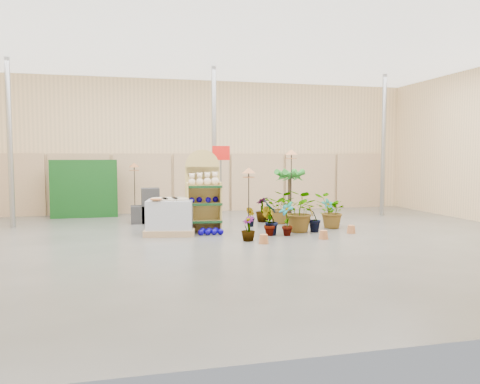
% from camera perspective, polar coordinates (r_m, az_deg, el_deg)
% --- Properties ---
extents(room, '(15.20, 12.10, 4.70)m').
position_cam_1_polar(room, '(11.22, -0.79, 5.94)').
color(room, '#4C4C48').
rests_on(room, ground).
extents(display_shelf, '(0.92, 0.63, 2.08)m').
position_cam_1_polar(display_shelf, '(11.86, -4.53, -0.26)').
color(display_shelf, tan).
rests_on(display_shelf, ground).
extents(teddy_bears, '(0.77, 0.20, 0.33)m').
position_cam_1_polar(teddy_bears, '(11.74, -4.34, 1.49)').
color(teddy_bears, beige).
rests_on(teddy_bears, display_shelf).
extents(gazing_balls_shelf, '(0.76, 0.26, 0.15)m').
position_cam_1_polar(gazing_balls_shelf, '(11.75, -4.44, -0.95)').
color(gazing_balls_shelf, '#080087').
rests_on(gazing_balls_shelf, display_shelf).
extents(gazing_balls_floor, '(0.63, 0.39, 0.15)m').
position_cam_1_polar(gazing_balls_floor, '(11.48, -3.66, -4.82)').
color(gazing_balls_floor, '#080087').
rests_on(gazing_balls_floor, ground).
extents(pallet_stack, '(1.35, 1.19, 0.89)m').
position_cam_1_polar(pallet_stack, '(11.58, -8.51, -3.00)').
color(pallet_stack, tan).
rests_on(pallet_stack, ground).
extents(charcoal_planters, '(0.80, 0.50, 1.00)m').
position_cam_1_polar(charcoal_planters, '(13.62, -11.28, -1.99)').
color(charcoal_planters, black).
rests_on(charcoal_planters, ground).
extents(trellis_stock, '(2.00, 0.30, 1.80)m').
position_cam_1_polar(trellis_stock, '(15.32, -18.46, 0.38)').
color(trellis_stock, '#0E3F12').
rests_on(trellis_stock, ground).
extents(offer_sign, '(0.50, 0.08, 2.20)m').
position_cam_1_polar(offer_sign, '(13.26, -2.33, 2.91)').
color(offer_sign, gray).
rests_on(offer_sign, ground).
extents(bird_table_front, '(0.34, 0.34, 1.63)m').
position_cam_1_polar(bird_table_front, '(11.48, 1.07, 2.39)').
color(bird_table_front, black).
rests_on(bird_table_front, ground).
extents(bird_table_right, '(0.34, 0.34, 2.09)m').
position_cam_1_polar(bird_table_right, '(12.64, 6.28, 4.51)').
color(bird_table_right, black).
rests_on(bird_table_right, ground).
extents(bird_table_back, '(0.34, 0.34, 1.71)m').
position_cam_1_polar(bird_table_back, '(14.96, -12.77, 3.02)').
color(bird_table_back, black).
rests_on(bird_table_back, ground).
extents(palm, '(0.70, 0.70, 1.65)m').
position_cam_1_polar(palm, '(13.30, 6.08, 2.16)').
color(palm, '#3E2D1E').
rests_on(palm, ground).
extents(potted_plant_0, '(0.35, 0.48, 0.87)m').
position_cam_1_polar(potted_plant_0, '(11.26, 3.67, -3.15)').
color(potted_plant_0, '#1F7420').
rests_on(potted_plant_0, ground).
extents(potted_plant_1, '(0.46, 0.40, 0.70)m').
position_cam_1_polar(potted_plant_1, '(11.35, 3.68, -3.51)').
color(potted_plant_1, '#1F7420').
rests_on(potted_plant_1, ground).
extents(potted_plant_2, '(1.24, 1.26, 1.06)m').
position_cam_1_polar(potted_plant_2, '(11.86, 7.42, -2.33)').
color(potted_plant_2, '#1F7420').
rests_on(potted_plant_2, ground).
extents(potted_plant_4, '(0.41, 0.29, 0.74)m').
position_cam_1_polar(potted_plant_4, '(13.18, 10.68, -2.40)').
color(potted_plant_4, '#1F7420').
rests_on(potted_plant_4, ground).
extents(potted_plant_5, '(0.26, 0.32, 0.54)m').
position_cam_1_polar(potted_plant_5, '(12.71, 1.33, -3.03)').
color(potted_plant_5, '#1F7420').
rests_on(potted_plant_5, ground).
extents(potted_plant_6, '(1.11, 1.08, 0.93)m').
position_cam_1_polar(potted_plant_6, '(13.32, 5.03, -1.85)').
color(potted_plant_6, '#1F7420').
rests_on(potted_plant_6, ground).
extents(potted_plant_7, '(0.43, 0.43, 0.56)m').
position_cam_1_polar(potted_plant_7, '(10.57, 1.00, -4.48)').
color(potted_plant_7, '#1F7420').
rests_on(potted_plant_7, ground).
extents(potted_plant_8, '(0.40, 0.50, 0.83)m').
position_cam_1_polar(potted_plant_8, '(11.31, 5.72, -3.24)').
color(potted_plant_8, '#1F7420').
rests_on(potted_plant_8, ground).
extents(potted_plant_9, '(0.48, 0.46, 0.68)m').
position_cam_1_polar(potted_plant_9, '(11.90, 8.98, -3.23)').
color(potted_plant_9, '#1F7420').
rests_on(potted_plant_9, ground).
extents(potted_plant_10, '(0.87, 0.77, 0.92)m').
position_cam_1_polar(potted_plant_10, '(12.61, 11.01, -2.30)').
color(potted_plant_10, '#1F7420').
rests_on(potted_plant_10, ground).
extents(potted_plant_11, '(0.56, 0.56, 0.73)m').
position_cam_1_polar(potted_plant_11, '(13.62, 2.78, -2.13)').
color(potted_plant_11, '#1F7420').
rests_on(potted_plant_11, ground).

